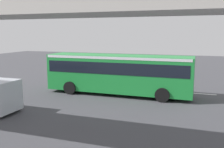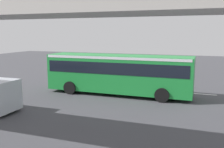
{
  "view_description": "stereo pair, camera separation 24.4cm",
  "coord_description": "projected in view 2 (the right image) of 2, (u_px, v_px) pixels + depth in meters",
  "views": [
    {
      "loc": [
        -5.6,
        19.04,
        4.85
      ],
      "look_at": [
        1.06,
        -0.1,
        1.6
      ],
      "focal_mm": 40.8,
      "sensor_mm": 36.0,
      "label": 1
    },
    {
      "loc": [
        -5.83,
        18.96,
        4.85
      ],
      "look_at": [
        1.06,
        -0.1,
        1.6
      ],
      "focal_mm": 40.8,
      "sensor_mm": 36.0,
      "label": 2
    }
  ],
  "objects": [
    {
      "name": "pedestrian_overpass",
      "position": [
        40.0,
        23.0,
        9.53
      ],
      "size": [
        26.95,
        2.6,
        7.06
      ],
      "color": "#B2ADA5",
      "rests_on": "ground"
    },
    {
      "name": "traffic_sign",
      "position": [
        115.0,
        64.0,
        24.88
      ],
      "size": [
        0.08,
        0.6,
        2.8
      ],
      "color": "slate",
      "rests_on": "ground"
    },
    {
      "name": "ground",
      "position": [
        124.0,
        95.0,
        20.33
      ],
      "size": [
        80.0,
        80.0,
        0.0
      ],
      "primitive_type": "plane",
      "color": "#424247"
    },
    {
      "name": "lane_dash_left",
      "position": [
        154.0,
        90.0,
        21.82
      ],
      "size": [
        2.0,
        0.2,
        0.01
      ],
      "primitive_type": "cube",
      "color": "silver",
      "rests_on": "ground"
    },
    {
      "name": "lane_dash_right",
      "position": [
        72.0,
        84.0,
        24.5
      ],
      "size": [
        2.0,
        0.2,
        0.01
      ],
      "primitive_type": "cube",
      "color": "silver",
      "rests_on": "ground"
    },
    {
      "name": "lane_dash_leftmost",
      "position": [
        204.0,
        94.0,
        20.47
      ],
      "size": [
        2.0,
        0.2,
        0.01
      ],
      "primitive_type": "cube",
      "color": "silver",
      "rests_on": "ground"
    },
    {
      "name": "lane_dash_centre",
      "position": [
        111.0,
        87.0,
        23.16
      ],
      "size": [
        2.0,
        0.2,
        0.01
      ],
      "primitive_type": "cube",
      "color": "silver",
      "rests_on": "ground"
    },
    {
      "name": "city_bus",
      "position": [
        118.0,
        71.0,
        20.2
      ],
      "size": [
        11.54,
        2.85,
        3.15
      ],
      "color": "#1E8C38",
      "rests_on": "ground"
    }
  ]
}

